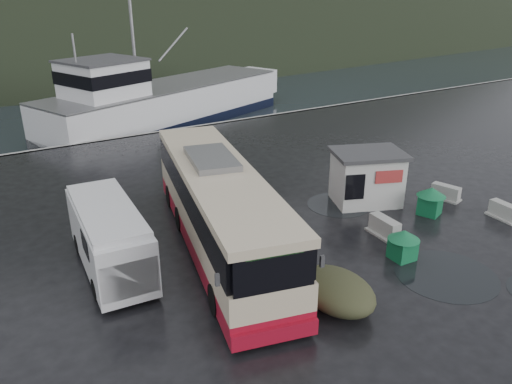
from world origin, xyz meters
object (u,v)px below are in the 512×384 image
waste_bin_left (401,259)px  dome_tent (336,305)px  ticket_kiosk (364,202)px  jersey_barrier_a (384,235)px  white_van (113,268)px  coach_bus (221,248)px  jersey_barrier_c (445,199)px  fishing_trawler (168,108)px  waste_bin_right (429,214)px  jersey_barrier_b (503,218)px

waste_bin_left → dome_tent: bearing=-165.9°
dome_tent → ticket_kiosk: bearing=41.2°
dome_tent → jersey_barrier_a: dome_tent is taller
waste_bin_left → jersey_barrier_a: waste_bin_left is taller
white_van → ticket_kiosk: size_ratio=1.84×
waste_bin_left → white_van: bearing=152.1°
coach_bus → white_van: coach_bus is taller
coach_bus → jersey_barrier_c: 12.41m
dome_tent → jersey_barrier_a: bearing=29.6°
jersey_barrier_a → fishing_trawler: fishing_trawler is taller
jersey_barrier_a → jersey_barrier_c: size_ratio=1.09×
waste_bin_right → ticket_kiosk: size_ratio=0.40×
white_van → jersey_barrier_a: 11.59m
waste_bin_left → fishing_trawler: bearing=85.9°
jersey_barrier_b → fishing_trawler: size_ratio=0.05×
white_van → ticket_kiosk: 12.86m
jersey_barrier_a → coach_bus: bearing=157.6°
dome_tent → waste_bin_left: bearing=14.1°
jersey_barrier_a → waste_bin_left: bearing=-114.9°
waste_bin_right → dome_tent: waste_bin_right is taller
dome_tent → jersey_barrier_c: 11.64m
dome_tent → jersey_barrier_b: dome_tent is taller
dome_tent → fishing_trawler: fishing_trawler is taller
ticket_kiosk → jersey_barrier_c: (3.82, -1.88, 0.00)m
waste_bin_left → ticket_kiosk: bearing=62.1°
ticket_kiosk → fishing_trawler: bearing=112.8°
coach_bus → ticket_kiosk: size_ratio=3.86×
coach_bus → dome_tent: (1.49, -5.72, 0.00)m
white_van → fishing_trawler: fishing_trawler is taller
jersey_barrier_c → fishing_trawler: fishing_trawler is taller
white_van → jersey_barrier_c: size_ratio=4.21×
coach_bus → waste_bin_right: (10.16, -2.29, 0.00)m
jersey_barrier_b → waste_bin_right: bearing=140.7°
jersey_barrier_b → jersey_barrier_c: size_ratio=1.00×
dome_tent → jersey_barrier_a: size_ratio=1.87×
jersey_barrier_c → jersey_barrier_b: bearing=-81.0°
dome_tent → jersey_barrier_c: size_ratio=2.03×
jersey_barrier_b → jersey_barrier_c: bearing=99.0°
dome_tent → fishing_trawler: size_ratio=0.11×
waste_bin_right → jersey_barrier_c: bearing=20.7°
jersey_barrier_b → dome_tent: bearing=-173.5°
waste_bin_left → ticket_kiosk: (2.67, 5.04, 0.00)m
dome_tent → jersey_barrier_c: (10.83, 4.25, 0.00)m
coach_bus → jersey_barrier_a: bearing=-9.3°
coach_bus → dome_tent: coach_bus is taller
dome_tent → white_van: bearing=132.0°
coach_bus → dome_tent: 5.91m
waste_bin_left → dome_tent: size_ratio=0.42×
ticket_kiosk → jersey_barrier_a: (-1.80, -3.17, 0.00)m
white_van → dome_tent: white_van is taller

